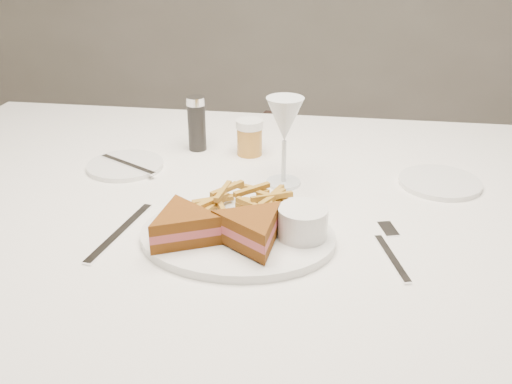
% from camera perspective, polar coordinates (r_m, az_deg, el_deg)
% --- Properties ---
extents(table, '(1.62, 1.09, 0.75)m').
position_cam_1_polar(table, '(1.26, 0.37, -16.60)').
color(table, white).
rests_on(table, ground).
extents(chair_far, '(0.67, 0.64, 0.58)m').
position_cam_1_polar(chair_far, '(2.14, 5.42, -0.36)').
color(chair_far, '#443029').
rests_on(chair_far, ground).
extents(table_setting, '(0.81, 0.59, 0.18)m').
position_cam_1_polar(table_setting, '(1.00, -0.78, -0.39)').
color(table_setting, white).
rests_on(table_setting, table).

